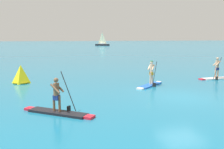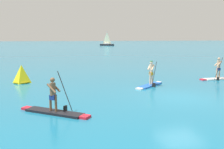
{
  "view_description": "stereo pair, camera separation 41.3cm",
  "coord_description": "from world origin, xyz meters",
  "px_view_note": "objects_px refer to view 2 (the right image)",
  "views": [
    {
      "loc": [
        -7.84,
        -12.6,
        3.37
      ],
      "look_at": [
        -2.51,
        5.58,
        0.62
      ],
      "focal_mm": 41.35,
      "sensor_mm": 36.0,
      "label": 1
    },
    {
      "loc": [
        -7.45,
        -12.71,
        3.37
      ],
      "look_at": [
        -2.51,
        5.58,
        0.62
      ],
      "focal_mm": 41.35,
      "sensor_mm": 36.0,
      "label": 2
    }
  ],
  "objects_px": {
    "paddleboarder_near_left": "(54,107)",
    "paddleboarder_far_right": "(219,75)",
    "paddleboarder_mid_center": "(150,80)",
    "race_marker_buoy": "(22,75)",
    "sailboat_right_horizon": "(107,44)"
  },
  "relations": [
    {
      "from": "paddleboarder_near_left",
      "to": "paddleboarder_far_right",
      "type": "height_order",
      "value": "paddleboarder_near_left"
    },
    {
      "from": "race_marker_buoy",
      "to": "sailboat_right_horizon",
      "type": "relative_size",
      "value": 0.23
    },
    {
      "from": "race_marker_buoy",
      "to": "paddleboarder_near_left",
      "type": "bearing_deg",
      "value": -77.08
    },
    {
      "from": "race_marker_buoy",
      "to": "sailboat_right_horizon",
      "type": "xyz_separation_m",
      "value": [
        26.69,
        80.98,
        0.19
      ]
    },
    {
      "from": "paddleboarder_mid_center",
      "to": "race_marker_buoy",
      "type": "distance_m",
      "value": 9.47
    },
    {
      "from": "paddleboarder_near_left",
      "to": "paddleboarder_far_right",
      "type": "distance_m",
      "value": 14.63
    },
    {
      "from": "paddleboarder_near_left",
      "to": "paddleboarder_mid_center",
      "type": "relative_size",
      "value": 1.07
    },
    {
      "from": "race_marker_buoy",
      "to": "sailboat_right_horizon",
      "type": "height_order",
      "value": "sailboat_right_horizon"
    },
    {
      "from": "paddleboarder_near_left",
      "to": "sailboat_right_horizon",
      "type": "xyz_separation_m",
      "value": [
        24.72,
        89.59,
        0.48
      ]
    },
    {
      "from": "paddleboarder_near_left",
      "to": "paddleboarder_mid_center",
      "type": "height_order",
      "value": "paddleboarder_near_left"
    },
    {
      "from": "paddleboarder_mid_center",
      "to": "sailboat_right_horizon",
      "type": "relative_size",
      "value": 0.47
    },
    {
      "from": "paddleboarder_mid_center",
      "to": "paddleboarder_far_right",
      "type": "distance_m",
      "value": 6.6
    },
    {
      "from": "paddleboarder_mid_center",
      "to": "race_marker_buoy",
      "type": "relative_size",
      "value": 2.04
    },
    {
      "from": "paddleboarder_near_left",
      "to": "paddleboarder_far_right",
      "type": "xyz_separation_m",
      "value": [
        13.25,
        6.21,
        0.07
      ]
    },
    {
      "from": "paddleboarder_near_left",
      "to": "paddleboarder_mid_center",
      "type": "xyz_separation_m",
      "value": [
        6.77,
        4.98,
        0.08
      ]
    }
  ]
}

